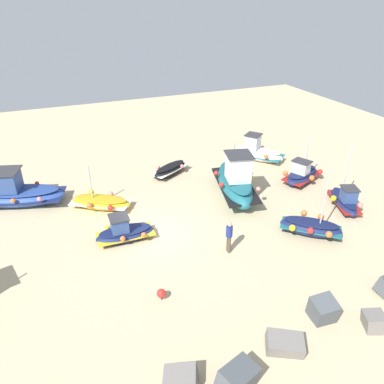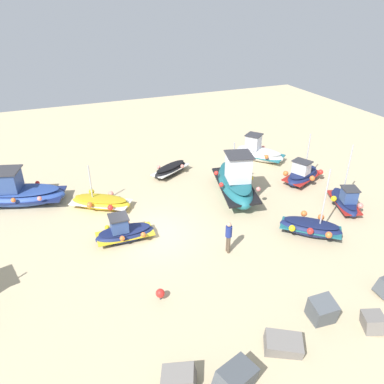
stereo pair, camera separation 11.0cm
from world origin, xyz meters
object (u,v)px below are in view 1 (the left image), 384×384
fishing_boat_1 (311,227)px  fishing_boat_2 (235,182)px  fishing_boat_7 (345,200)px  mooring_buoy_0 (161,293)px  fishing_boat_9 (101,202)px  fishing_boat_4 (302,174)px  fishing_boat_5 (170,170)px  fishing_boat_8 (257,152)px  person_walking (229,235)px  fishing_boat_0 (124,232)px  fishing_boat_3 (18,193)px

fishing_boat_1 → fishing_boat_2: fishing_boat_1 is taller
fishing_boat_7 → mooring_buoy_0: bearing=-55.7°
fishing_boat_2 → fishing_boat_9: 8.17m
fishing_boat_1 → fishing_boat_7: 3.89m
fishing_boat_1 → fishing_boat_4: (-3.44, -5.27, 0.10)m
fishing_boat_2 → fishing_boat_7: size_ratio=1.51×
fishing_boat_5 → fishing_boat_8: bearing=-30.2°
fishing_boat_5 → person_walking: bearing=-122.3°
fishing_boat_2 → fishing_boat_9: fishing_boat_2 is taller
fishing_boat_4 → fishing_boat_5: size_ratio=1.09×
fishing_boat_2 → fishing_boat_9: (7.96, -1.77, -0.62)m
fishing_boat_0 → fishing_boat_4: bearing=-169.4°
fishing_boat_7 → person_walking: 8.37m
fishing_boat_1 → fishing_boat_9: (9.64, -6.99, -0.08)m
fishing_boat_4 → fishing_boat_8: 4.51m
fishing_boat_0 → fishing_boat_1: bearing=161.9°
fishing_boat_3 → fishing_boat_9: (-4.44, 2.33, -0.36)m
fishing_boat_1 → fishing_boat_3: (14.09, -9.31, 0.28)m
fishing_boat_7 → fishing_boat_9: size_ratio=1.02×
fishing_boat_7 → fishing_boat_8: size_ratio=0.97×
fishing_boat_1 → fishing_boat_2: size_ratio=0.67×
fishing_boat_9 → person_walking: size_ratio=2.22×
fishing_boat_2 → fishing_boat_3: size_ratio=1.03×
fishing_boat_2 → fishing_boat_8: bearing=150.2°
fishing_boat_0 → fishing_boat_9: 3.78m
fishing_boat_7 → person_walking: fishing_boat_7 is taller
fishing_boat_4 → fishing_boat_5: 8.95m
fishing_boat_8 → mooring_buoy_0: fishing_boat_8 is taller
fishing_boat_0 → fishing_boat_3: bearing=-49.3°
fishing_boat_2 → fishing_boat_3: fishing_boat_2 is taller
fishing_boat_2 → fishing_boat_5: 5.26m
fishing_boat_5 → person_walking: person_walking is taller
mooring_buoy_0 → fishing_boat_7: bearing=-166.3°
fishing_boat_2 → fishing_boat_5: bearing=-135.2°
fishing_boat_7 → fishing_boat_9: fishing_boat_7 is taller
fishing_boat_9 → person_walking: 8.35m
fishing_boat_3 → fishing_boat_7: size_ratio=1.46×
fishing_boat_0 → person_walking: (-4.45, 2.94, 0.51)m
fishing_boat_5 → fishing_boat_0: bearing=-156.7°
fishing_boat_3 → mooring_buoy_0: size_ratio=10.77×
fishing_boat_0 → fishing_boat_7: fishing_boat_7 is taller
fishing_boat_0 → person_walking: size_ratio=1.79×
fishing_boat_7 → mooring_buoy_0: size_ratio=7.39×
fishing_boat_8 → mooring_buoy_0: 16.03m
fishing_boat_1 → fishing_boat_3: 16.89m
fishing_boat_3 → fishing_boat_4: fishing_boat_4 is taller
fishing_boat_8 → fishing_boat_2: bearing=98.5°
mooring_buoy_0 → fishing_boat_1: bearing=-170.2°
fishing_boat_1 → fishing_boat_8: (-2.69, -9.72, 0.16)m
fishing_boat_0 → fishing_boat_8: (-11.81, -6.48, 0.14)m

